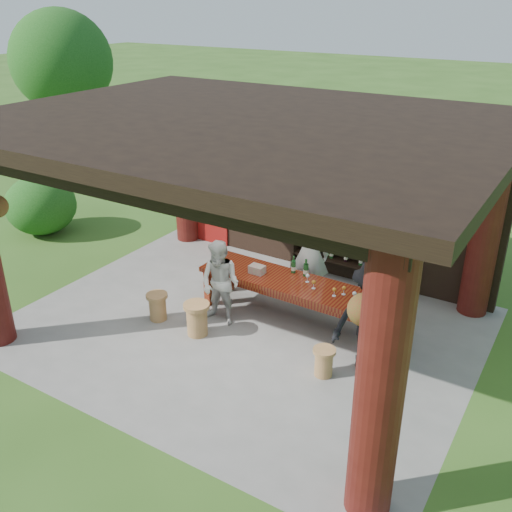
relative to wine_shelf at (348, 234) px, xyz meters
The scene contains 14 objects.
ground 2.75m from the wine_shelf, 107.36° to the right, with size 90.00×90.00×0.00m, color #2D5119.
pavilion 2.45m from the wine_shelf, 111.07° to the right, with size 7.50×6.00×3.60m.
wine_shelf is the anchor object (origin of this frame).
tasting_table 1.89m from the wine_shelf, 95.18° to the right, with size 3.32×0.93×0.75m.
stool_near_left 3.37m from the wine_shelf, 112.88° to the right, with size 0.43×0.43×0.56m.
stool_near_right 3.20m from the wine_shelf, 72.12° to the right, with size 0.34×0.34×0.45m.
stool_far_left 3.77m from the wine_shelf, 125.42° to the right, with size 0.37×0.37×0.49m.
host 1.14m from the wine_shelf, 102.04° to the right, with size 0.69×0.45×1.90m, color silver.
guest_woman 2.79m from the wine_shelf, 114.93° to the right, with size 0.72×0.56×1.48m, color beige.
guest_man 2.93m from the wine_shelf, 59.99° to the right, with size 1.15×0.66×1.78m, color black.
table_bottles 1.56m from the wine_shelf, 95.97° to the right, with size 0.32×0.08×0.31m.
table_glasses 1.94m from the wine_shelf, 74.53° to the right, with size 0.97×0.28×0.15m.
napkin_basket 2.08m from the wine_shelf, 113.88° to the right, with size 0.26×0.18×0.14m, color #BF6672.
shrubs 2.23m from the wine_shelf, 44.86° to the right, with size 14.94×7.99×1.36m.
Camera 1 is at (4.49, -6.89, 5.10)m, focal length 40.00 mm.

